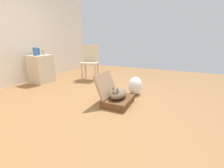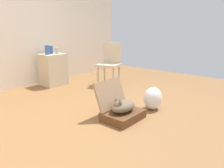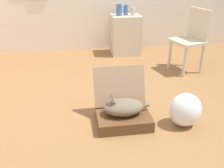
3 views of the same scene
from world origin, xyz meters
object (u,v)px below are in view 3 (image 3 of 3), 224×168
at_px(suitcase_base, 123,119).
at_px(vase_tall, 119,10).
at_px(vase_short, 133,12).
at_px(chair, 191,38).
at_px(cat, 122,107).
at_px(plastic_bag_white, 185,110).
at_px(vase_round, 126,10).
at_px(side_table, 126,35).

xyz_separation_m(suitcase_base, vase_tall, (0.38, 2.37, 0.76)).
bearing_deg(vase_tall, vase_short, 1.00).
height_order(vase_tall, chair, chair).
bearing_deg(chair, suitcase_base, -59.41).
bearing_deg(vase_short, cat, -105.21).
distance_m(cat, chair, 1.96).
bearing_deg(plastic_bag_white, vase_short, 89.94).
height_order(vase_short, vase_round, vase_round).
relative_size(plastic_bag_white, chair, 0.38).
bearing_deg(suitcase_base, side_table, 78.08).
xyz_separation_m(plastic_bag_white, vase_short, (0.00, 2.50, 0.59)).
bearing_deg(cat, vase_tall, 80.76).
height_order(suitcase_base, chair, chair).
distance_m(suitcase_base, vase_short, 2.56).
distance_m(plastic_bag_white, vase_short, 2.57).
xyz_separation_m(plastic_bag_white, vase_tall, (-0.26, 2.49, 0.63)).
height_order(cat, vase_tall, vase_tall).
distance_m(suitcase_base, vase_round, 2.57).
relative_size(vase_round, chair, 0.19).
distance_m(cat, vase_round, 2.54).
xyz_separation_m(cat, plastic_bag_white, (0.64, -0.12, -0.03)).
height_order(vase_tall, vase_round, vase_tall).
bearing_deg(vase_short, vase_round, 164.61).
bearing_deg(vase_round, chair, -51.21).
relative_size(suitcase_base, plastic_bag_white, 1.53).
xyz_separation_m(suitcase_base, plastic_bag_white, (0.63, -0.12, 0.12)).
distance_m(side_table, chair, 1.31).
relative_size(side_table, chair, 0.74).
bearing_deg(cat, vase_short, 74.79).
distance_m(vase_tall, vase_short, 0.26).
bearing_deg(suitcase_base, plastic_bag_white, -10.98).
relative_size(side_table, vase_short, 5.68).
distance_m(suitcase_base, side_table, 2.46).
xyz_separation_m(plastic_bag_white, chair, (0.69, 1.51, 0.35)).
relative_size(plastic_bag_white, side_table, 0.52).
relative_size(vase_tall, chair, 0.21).
bearing_deg(side_table, chair, -50.68).
height_order(side_table, vase_round, vase_round).
distance_m(plastic_bag_white, vase_round, 2.61).
xyz_separation_m(cat, side_table, (0.52, 2.39, 0.15)).
bearing_deg(side_table, vase_round, 90.00).
xyz_separation_m(cat, vase_round, (0.52, 2.41, 0.60)).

